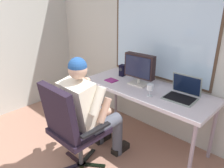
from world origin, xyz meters
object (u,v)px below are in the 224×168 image
office_chair (70,124)px  desk_speaker (122,70)px  person_seated (89,109)px  crt_monitor (139,67)px  wine_glass (150,88)px  laptop (183,92)px  cd_case (111,80)px  desk (147,92)px

office_chair → desk_speaker: office_chair is taller
person_seated → crt_monitor: 0.81m
office_chair → wine_glass: bearing=64.4°
person_seated → laptop: person_seated is taller
person_seated → wine_glass: bearing=55.1°
laptop → desk_speaker: 0.94m
office_chair → person_seated: person_seated is taller
cd_case → office_chair: bearing=-74.4°
desk → laptop: (0.44, 0.06, 0.12)m
desk_speaker → cd_case: (0.02, -0.24, -0.07)m
crt_monitor → wine_glass: (0.30, -0.19, -0.13)m
desk → person_seated: person_seated is taller
desk_speaker → cd_case: 0.25m
desk → office_chair: (-0.24, -0.98, -0.11)m
office_chair → laptop: office_chair is taller
desk → desk_speaker: size_ratio=10.29×
office_chair → desk_speaker: (-0.26, 1.10, 0.25)m
crt_monitor → cd_case: (-0.34, -0.15, -0.22)m
person_seated → wine_glass: 0.71m
office_chair → crt_monitor: size_ratio=2.63×
desk_speaker → person_seated: bearing=-72.7°
desk → person_seated: bearing=-108.5°
wine_glass → crt_monitor: bearing=147.7°
desk → office_chair: 1.01m
laptop → crt_monitor: bearing=-177.3°
laptop → desk_speaker: size_ratio=2.17×
desk → desk_speaker: 0.53m
person_seated → cd_case: 0.65m
desk → cd_case: 0.50m
laptop → cd_case: size_ratio=2.37×
desk_speaker → cd_case: size_ratio=1.09×
wine_glass → desk_speaker: size_ratio=0.87×
desk_speaker → cd_case: desk_speaker is taller
laptop → wine_glass: 0.36m
desk → wine_glass: 0.27m
desk_speaker → crt_monitor: bearing=-14.3°
laptop → office_chair: bearing=-123.3°
person_seated → cd_case: bearing=112.0°
wine_glass → desk: bearing=133.3°
crt_monitor → desk_speaker: (-0.36, 0.09, -0.15)m
laptop → wine_glass: size_ratio=2.49×
crt_monitor → desk_speaker: size_ratio=2.50×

